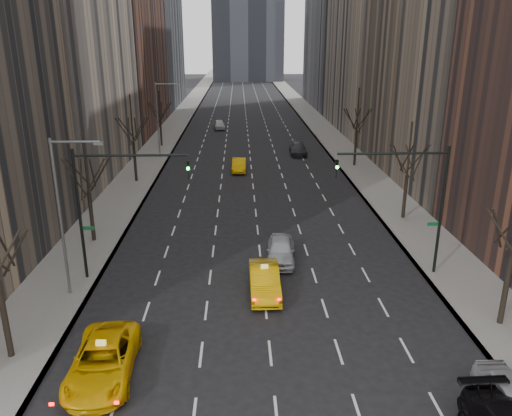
{
  "coord_description": "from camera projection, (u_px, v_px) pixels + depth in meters",
  "views": [
    {
      "loc": [
        -1.35,
        -16.01,
        14.04
      ],
      "look_at": [
        -0.29,
        14.96,
        3.5
      ],
      "focal_mm": 35.0,
      "sensor_mm": 36.0,
      "label": 1
    }
  ],
  "objects": [
    {
      "name": "streetlight_near",
      "position": [
        65.0,
        203.0,
        27.02
      ],
      "size": [
        2.83,
        0.22,
        9.0
      ],
      "color": "slate",
      "rests_on": "ground"
    },
    {
      "name": "far_suv_grey",
      "position": [
        298.0,
        149.0,
        63.54
      ],
      "size": [
        2.17,
        5.02,
        1.44
      ],
      "primitive_type": "imported",
      "rotation": [
        0.0,
        0.0,
        -0.03
      ],
      "color": "#2A2A2E",
      "rests_on": "ground"
    },
    {
      "name": "tree_rw_a",
      "position": [
        512.0,
        257.0,
        24.53
      ],
      "size": [
        3.36,
        3.5,
        8.28
      ],
      "color": "black",
      "rests_on": "ground"
    },
    {
      "name": "silver_sedan_ahead",
      "position": [
        281.0,
        250.0,
        32.99
      ],
      "size": [
        2.26,
        4.71,
        1.55
      ],
      "primitive_type": "imported",
      "rotation": [
        0.0,
        0.0,
        -0.1
      ],
      "color": "#B0B4B9",
      "rests_on": "ground"
    },
    {
      "name": "taxi_sedan",
      "position": [
        264.0,
        281.0,
        28.79
      ],
      "size": [
        1.73,
        4.83,
        1.59
      ],
      "primitive_type": "imported",
      "rotation": [
        0.0,
        0.0,
        0.01
      ],
      "color": "#DDA204",
      "rests_on": "ground"
    },
    {
      "name": "far_taxi",
      "position": [
        239.0,
        165.0,
        55.53
      ],
      "size": [
        1.6,
        4.33,
        1.41
      ],
      "primitive_type": "imported",
      "rotation": [
        0.0,
        0.0,
        -0.02
      ],
      "color": "#FEB305",
      "rests_on": "ground"
    },
    {
      "name": "tree_rw_b",
      "position": [
        407.0,
        175.0,
        39.72
      ],
      "size": [
        3.36,
        3.5,
        7.82
      ],
      "color": "black",
      "rests_on": "ground"
    },
    {
      "name": "traffic_mast_left",
      "position": [
        107.0,
        194.0,
        29.0
      ],
      "size": [
        6.69,
        0.39,
        8.0
      ],
      "color": "black",
      "rests_on": "ground"
    },
    {
      "name": "streetlight_far",
      "position": [
        160.0,
        112.0,
        60.13
      ],
      "size": [
        2.83,
        0.22,
        9.0
      ],
      "color": "slate",
      "rests_on": "ground"
    },
    {
      "name": "tree_rw_c",
      "position": [
        356.0,
        132.0,
        56.65
      ],
      "size": [
        3.36,
        3.5,
        8.74
      ],
      "color": "black",
      "rests_on": "ground"
    },
    {
      "name": "far_car_white",
      "position": [
        219.0,
        124.0,
        81.51
      ],
      "size": [
        2.16,
        4.47,
        1.47
      ],
      "primitive_type": "imported",
      "rotation": [
        0.0,
        0.0,
        0.1
      ],
      "color": "silver",
      "rests_on": "ground"
    },
    {
      "name": "tree_lw_d",
      "position": [
        160.0,
        120.0,
        67.38
      ],
      "size": [
        3.36,
        3.5,
        7.36
      ],
      "color": "black",
      "rests_on": "ground"
    },
    {
      "name": "tree_lw_c",
      "position": [
        134.0,
        143.0,
        50.2
      ],
      "size": [
        3.36,
        3.5,
        8.74
      ],
      "color": "black",
      "rests_on": "ground"
    },
    {
      "name": "sidewalk_left",
      "position": [
        176.0,
        125.0,
        85.53
      ],
      "size": [
        4.5,
        320.0,
        0.15
      ],
      "primitive_type": "cube",
      "color": "slate",
      "rests_on": "ground"
    },
    {
      "name": "traffic_mast_right",
      "position": [
        416.0,
        191.0,
        29.59
      ],
      "size": [
        6.69,
        0.39,
        8.0
      ],
      "color": "black",
      "rests_on": "ground"
    },
    {
      "name": "sidewalk_right",
      "position": [
        317.0,
        124.0,
        86.32
      ],
      "size": [
        4.5,
        320.0,
        0.15
      ],
      "primitive_type": "cube",
      "color": "slate",
      "rests_on": "ground"
    },
    {
      "name": "taxi_suv",
      "position": [
        103.0,
        361.0,
        21.64
      ],
      "size": [
        2.88,
        5.8,
        1.58
      ],
      "primitive_type": "imported",
      "rotation": [
        0.0,
        0.0,
        0.05
      ],
      "color": "#F3B505",
      "rests_on": "ground"
    },
    {
      "name": "tree_lw_b",
      "position": [
        89.0,
        193.0,
        35.16
      ],
      "size": [
        3.36,
        3.5,
        7.82
      ],
      "color": "black",
      "rests_on": "ground"
    },
    {
      "name": "ground",
      "position": [
        276.0,
        413.0,
        19.71
      ],
      "size": [
        400.0,
        400.0,
        0.0
      ],
      "primitive_type": "plane",
      "color": "black",
      "rests_on": "ground"
    }
  ]
}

